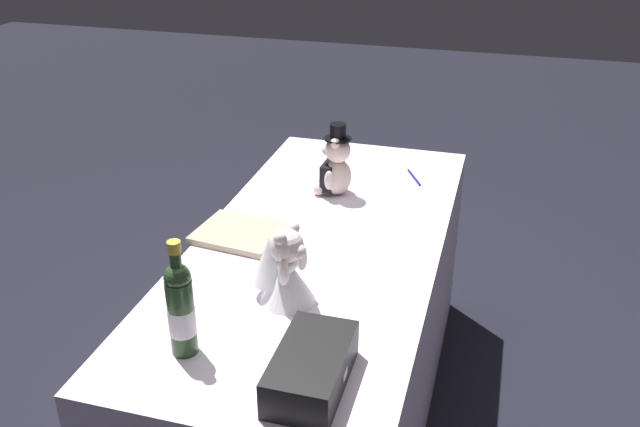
# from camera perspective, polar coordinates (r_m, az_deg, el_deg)

# --- Properties ---
(ground_plane) EXTENTS (12.00, 12.00, 0.00)m
(ground_plane) POSITION_cam_1_polar(r_m,az_deg,el_deg) (2.78, 0.00, -16.42)
(ground_plane) COLOR black
(reception_table) EXTENTS (1.80, 0.80, 0.78)m
(reception_table) POSITION_cam_1_polar(r_m,az_deg,el_deg) (2.52, 0.00, -9.97)
(reception_table) COLOR white
(reception_table) RESTS_ON ground_plane
(teddy_bear_groom) EXTENTS (0.16, 0.14, 0.28)m
(teddy_bear_groom) POSITION_cam_1_polar(r_m,az_deg,el_deg) (2.60, 1.26, 3.87)
(teddy_bear_groom) COLOR beige
(teddy_bear_groom) RESTS_ON reception_table
(teddy_bear_bride) EXTENTS (0.17, 0.21, 0.24)m
(teddy_bear_bride) POSITION_cam_1_polar(r_m,az_deg,el_deg) (1.96, -3.10, -4.47)
(teddy_bear_bride) COLOR white
(teddy_bear_bride) RESTS_ON reception_table
(champagne_bottle) EXTENTS (0.07, 0.07, 0.32)m
(champagne_bottle) POSITION_cam_1_polar(r_m,az_deg,el_deg) (1.77, -11.42, -7.60)
(champagne_bottle) COLOR #294924
(champagne_bottle) RESTS_ON reception_table
(signing_pen) EXTENTS (0.14, 0.08, 0.01)m
(signing_pen) POSITION_cam_1_polar(r_m,az_deg,el_deg) (2.79, 7.73, 3.02)
(signing_pen) COLOR navy
(signing_pen) RESTS_ON reception_table
(gift_case_black) EXTENTS (0.30, 0.17, 0.10)m
(gift_case_black) POSITION_cam_1_polar(r_m,az_deg,el_deg) (1.69, -0.72, -12.63)
(gift_case_black) COLOR black
(gift_case_black) RESTS_ON reception_table
(guestbook) EXTENTS (0.26, 0.30, 0.02)m
(guestbook) POSITION_cam_1_polar(r_m,az_deg,el_deg) (2.34, -6.67, -1.63)
(guestbook) COLOR tan
(guestbook) RESTS_ON reception_table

